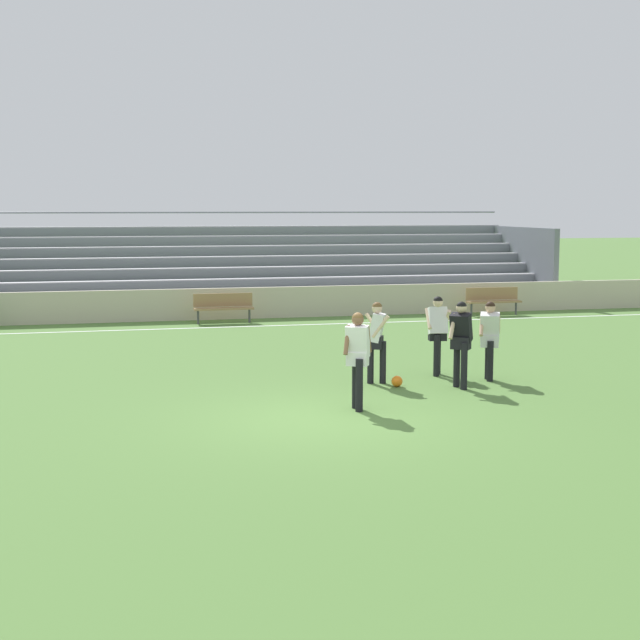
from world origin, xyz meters
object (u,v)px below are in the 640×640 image
object	(u,v)px
bench_centre_sideline	(493,299)
bench_far_right	(223,305)
player_white_challenging	(377,335)
player_white_dropping_back	(438,328)
bleacher_stand	(250,265)
player_dark_deep_cover	(461,337)
soccer_ball	(397,381)
player_white_on_ball	(358,352)
player_white_wide_right	(490,334)

from	to	relation	value
bench_centre_sideline	bench_far_right	size ratio (longest dim) A/B	1.00
player_white_challenging	player_white_dropping_back	world-z (taller)	player_white_dropping_back
bleacher_stand	bench_far_right	world-z (taller)	bleacher_stand
bench_centre_sideline	player_dark_deep_cover	xyz separation A→B (m)	(-5.61, -11.07, 0.47)
bleacher_stand	player_white_challenging	bearing A→B (deg)	-89.25
bleacher_stand	player_dark_deep_cover	xyz separation A→B (m)	(1.64, -15.72, -0.43)
bleacher_stand	player_dark_deep_cover	size ratio (longest dim) A/B	12.47
bench_far_right	soccer_ball	bearing A→B (deg)	-79.19
soccer_ball	bench_far_right	bearing A→B (deg)	100.81
player_white_on_ball	player_dark_deep_cover	size ratio (longest dim) A/B	1.01
bench_far_right	bench_centre_sideline	bearing A→B (deg)	0.00
bench_far_right	player_white_wide_right	size ratio (longest dim) A/B	1.12
player_white_on_ball	bench_far_right	bearing A→B (deg)	93.35
player_white_dropping_back	player_white_wide_right	world-z (taller)	player_white_dropping_back
player_white_challenging	player_white_dropping_back	bearing A→B (deg)	20.86
player_white_dropping_back	soccer_ball	distance (m)	1.80
bleacher_stand	bench_centre_sideline	size ratio (longest dim) A/B	11.76
bench_far_right	player_white_on_ball	size ratio (longest dim) A/B	1.05
player_white_dropping_back	soccer_ball	world-z (taller)	player_white_dropping_back
bench_centre_sideline	player_white_on_ball	distance (m)	14.85
player_dark_deep_cover	player_white_dropping_back	bearing A→B (deg)	87.86
bench_centre_sideline	soccer_ball	world-z (taller)	bench_centre_sideline
player_white_challenging	player_white_on_ball	xyz separation A→B (m)	(-1.02, -2.23, 0.05)
bleacher_stand	player_white_on_ball	bearing A→B (deg)	-92.77
bench_far_right	player_white_challenging	xyz separation A→B (m)	(1.75, -10.23, 0.42)
player_white_challenging	player_dark_deep_cover	world-z (taller)	player_dark_deep_cover
player_dark_deep_cover	player_white_wide_right	distance (m)	1.09
player_dark_deep_cover	bleacher_stand	bearing A→B (deg)	95.94
bench_far_right	player_white_on_ball	bearing A→B (deg)	-86.65
player_white_on_ball	player_dark_deep_cover	xyz separation A→B (m)	(2.46, 1.38, -0.01)
player_white_dropping_back	player_white_wide_right	bearing A→B (deg)	-43.15
bench_far_right	player_white_challenging	size ratio (longest dim) A/B	1.10
player_white_dropping_back	player_dark_deep_cover	xyz separation A→B (m)	(-0.05, -1.41, 0.03)
bench_far_right	player_white_dropping_back	distance (m)	10.20
player_white_dropping_back	soccer_ball	size ratio (longest dim) A/B	7.55
bleacher_stand	bench_far_right	size ratio (longest dim) A/B	11.76
player_white_dropping_back	player_white_on_ball	bearing A→B (deg)	-132.01
player_white_dropping_back	player_dark_deep_cover	world-z (taller)	player_dark_deep_cover
bench_centre_sideline	bench_far_right	bearing A→B (deg)	180.00
player_white_challenging	bench_centre_sideline	bearing A→B (deg)	55.42
bleacher_stand	player_white_dropping_back	bearing A→B (deg)	-83.27
player_dark_deep_cover	player_white_wide_right	bearing A→B (deg)	35.73
player_white_dropping_back	player_white_wide_right	distance (m)	1.14
player_white_challenging	player_dark_deep_cover	size ratio (longest dim) A/B	0.96
player_white_challenging	soccer_ball	distance (m)	1.01
bleacher_stand	soccer_ball	world-z (taller)	bleacher_stand
bleacher_stand	player_white_dropping_back	xyz separation A→B (m)	(1.69, -14.31, -0.46)
bench_far_right	soccer_ball	size ratio (longest dim) A/B	8.18
player_white_challenging	player_white_wide_right	bearing A→B (deg)	-5.10
bleacher_stand	bench_centre_sideline	distance (m)	8.66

